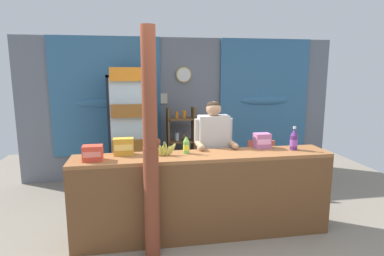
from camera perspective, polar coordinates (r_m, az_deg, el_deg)
ground_plane at (r=4.59m, az=1.45°, el=-14.77°), size 7.58×7.58×0.00m
back_wall_curtained at (r=5.86m, az=-1.67°, el=3.85°), size 5.65×0.22×2.51m
stall_counter at (r=3.71m, az=2.39°, el=-10.98°), size 2.97×0.48×0.99m
timber_post at (r=3.24m, az=-7.36°, el=-4.27°), size 0.18×0.16×2.36m
drink_fridge at (r=5.23m, az=-10.90°, el=0.62°), size 0.66×0.70×1.98m
bottle_shelf_rack at (r=5.61m, az=-1.99°, el=-2.75°), size 0.48×0.28×1.31m
plastic_lawn_chair at (r=5.32m, az=11.79°, el=-5.76°), size 0.51×0.51×0.86m
shopkeeper at (r=4.14m, az=3.82°, el=-3.20°), size 0.50×0.42×1.55m
soda_bottle_grape_soda at (r=4.06m, az=17.65°, el=-2.05°), size 0.09×0.09×0.29m
soda_bottle_lime_soda at (r=3.70m, az=-1.03°, el=-3.06°), size 0.07×0.07×0.23m
snack_box_wafer at (r=4.05m, az=12.34°, el=-2.22°), size 0.19×0.15×0.18m
snack_box_crackers at (r=3.57m, az=-17.23°, el=-4.27°), size 0.21×0.15×0.16m
snack_box_choco_powder at (r=3.72m, az=-12.06°, el=-3.24°), size 0.22×0.12×0.19m
banana_bunch at (r=3.63m, az=-4.88°, el=-3.95°), size 0.28×0.07×0.16m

